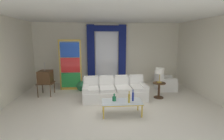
{
  "coord_description": "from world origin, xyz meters",
  "views": [
    {
      "loc": [
        -0.48,
        -5.48,
        2.23
      ],
      "look_at": [
        0.03,
        0.9,
        1.05
      ],
      "focal_mm": 27.24,
      "sensor_mm": 36.0,
      "label": 1
    }
  ],
  "objects_px": {
    "coffee_table": "(122,103)",
    "round_side_table": "(159,89)",
    "bottle_blue_decanter": "(114,98)",
    "peacock_figurine": "(82,87)",
    "couch_white_long": "(114,91)",
    "bottle_crystal_tall": "(133,96)",
    "armchair_white": "(164,83)",
    "bottle_amber_squat": "(129,98)",
    "table_lamp_brass": "(160,71)",
    "stained_glass_divider": "(70,66)",
    "vintage_tv": "(45,77)"
  },
  "relations": [
    {
      "from": "bottle_amber_squat",
      "to": "armchair_white",
      "type": "bearing_deg",
      "value": 50.51
    },
    {
      "from": "couch_white_long",
      "to": "coffee_table",
      "type": "distance_m",
      "value": 1.37
    },
    {
      "from": "bottle_crystal_tall",
      "to": "coffee_table",
      "type": "bearing_deg",
      "value": -177.96
    },
    {
      "from": "couch_white_long",
      "to": "vintage_tv",
      "type": "relative_size",
      "value": 1.76
    },
    {
      "from": "bottle_amber_squat",
      "to": "table_lamp_brass",
      "type": "distance_m",
      "value": 2.08
    },
    {
      "from": "bottle_crystal_tall",
      "to": "peacock_figurine",
      "type": "relative_size",
      "value": 0.58
    },
    {
      "from": "couch_white_long",
      "to": "bottle_amber_squat",
      "type": "bearing_deg",
      "value": -79.34
    },
    {
      "from": "coffee_table",
      "to": "table_lamp_brass",
      "type": "distance_m",
      "value": 2.19
    },
    {
      "from": "couch_white_long",
      "to": "stained_glass_divider",
      "type": "xyz_separation_m",
      "value": [
        -1.8,
        1.31,
        0.75
      ]
    },
    {
      "from": "couch_white_long",
      "to": "bottle_crystal_tall",
      "type": "height_order",
      "value": "couch_white_long"
    },
    {
      "from": "bottle_blue_decanter",
      "to": "peacock_figurine",
      "type": "bearing_deg",
      "value": 117.38
    },
    {
      "from": "bottle_amber_squat",
      "to": "peacock_figurine",
      "type": "distance_m",
      "value": 2.96
    },
    {
      "from": "bottle_blue_decanter",
      "to": "bottle_crystal_tall",
      "type": "distance_m",
      "value": 0.56
    },
    {
      "from": "bottle_crystal_tall",
      "to": "peacock_figurine",
      "type": "bearing_deg",
      "value": 126.61
    },
    {
      "from": "bottle_blue_decanter",
      "to": "armchair_white",
      "type": "height_order",
      "value": "armchair_white"
    },
    {
      "from": "couch_white_long",
      "to": "stained_glass_divider",
      "type": "distance_m",
      "value": 2.35
    },
    {
      "from": "bottle_amber_squat",
      "to": "peacock_figurine",
      "type": "relative_size",
      "value": 0.58
    },
    {
      "from": "bottle_amber_squat",
      "to": "table_lamp_brass",
      "type": "height_order",
      "value": "table_lamp_brass"
    },
    {
      "from": "couch_white_long",
      "to": "peacock_figurine",
      "type": "relative_size",
      "value": 3.96
    },
    {
      "from": "coffee_table",
      "to": "bottle_blue_decanter",
      "type": "distance_m",
      "value": 0.26
    },
    {
      "from": "couch_white_long",
      "to": "table_lamp_brass",
      "type": "bearing_deg",
      "value": -1.31
    },
    {
      "from": "bottle_amber_squat",
      "to": "peacock_figurine",
      "type": "height_order",
      "value": "bottle_amber_squat"
    },
    {
      "from": "bottle_blue_decanter",
      "to": "armchair_white",
      "type": "relative_size",
      "value": 0.26
    },
    {
      "from": "bottle_amber_squat",
      "to": "round_side_table",
      "type": "height_order",
      "value": "bottle_amber_squat"
    },
    {
      "from": "bottle_crystal_tall",
      "to": "round_side_table",
      "type": "xyz_separation_m",
      "value": [
        1.28,
        1.32,
        -0.2
      ]
    },
    {
      "from": "couch_white_long",
      "to": "bottle_blue_decanter",
      "type": "bearing_deg",
      "value": -95.83
    },
    {
      "from": "couch_white_long",
      "to": "coffee_table",
      "type": "bearing_deg",
      "value": -86.4
    },
    {
      "from": "armchair_white",
      "to": "stained_glass_divider",
      "type": "height_order",
      "value": "stained_glass_divider"
    },
    {
      "from": "vintage_tv",
      "to": "round_side_table",
      "type": "distance_m",
      "value": 4.45
    },
    {
      "from": "stained_glass_divider",
      "to": "table_lamp_brass",
      "type": "relative_size",
      "value": 3.86
    },
    {
      "from": "stained_glass_divider",
      "to": "round_side_table",
      "type": "height_order",
      "value": "stained_glass_divider"
    },
    {
      "from": "bottle_crystal_tall",
      "to": "table_lamp_brass",
      "type": "relative_size",
      "value": 0.61
    },
    {
      "from": "table_lamp_brass",
      "to": "armchair_white",
      "type": "bearing_deg",
      "value": 59.09
    },
    {
      "from": "bottle_crystal_tall",
      "to": "armchair_white",
      "type": "relative_size",
      "value": 0.4
    },
    {
      "from": "couch_white_long",
      "to": "table_lamp_brass",
      "type": "relative_size",
      "value": 4.17
    },
    {
      "from": "coffee_table",
      "to": "round_side_table",
      "type": "xyz_separation_m",
      "value": [
        1.61,
        1.33,
        -0.02
      ]
    },
    {
      "from": "stained_glass_divider",
      "to": "bottle_crystal_tall",
      "type": "bearing_deg",
      "value": -50.25
    },
    {
      "from": "bottle_blue_decanter",
      "to": "peacock_figurine",
      "type": "xyz_separation_m",
      "value": [
        -1.19,
        2.29,
        -0.27
      ]
    },
    {
      "from": "stained_glass_divider",
      "to": "round_side_table",
      "type": "relative_size",
      "value": 3.7
    },
    {
      "from": "stained_glass_divider",
      "to": "round_side_table",
      "type": "bearing_deg",
      "value": -21.13
    },
    {
      "from": "bottle_amber_squat",
      "to": "peacock_figurine",
      "type": "xyz_separation_m",
      "value": [
        -1.6,
        2.47,
        -0.33
      ]
    },
    {
      "from": "stained_glass_divider",
      "to": "couch_white_long",
      "type": "bearing_deg",
      "value": -36.09
    },
    {
      "from": "coffee_table",
      "to": "bottle_amber_squat",
      "type": "xyz_separation_m",
      "value": [
        0.19,
        -0.12,
        0.18
      ]
    },
    {
      "from": "bottle_crystal_tall",
      "to": "armchair_white",
      "type": "bearing_deg",
      "value": 50.99
    },
    {
      "from": "bottle_crystal_tall",
      "to": "stained_glass_divider",
      "type": "distance_m",
      "value": 3.51
    },
    {
      "from": "bottle_blue_decanter",
      "to": "table_lamp_brass",
      "type": "xyz_separation_m",
      "value": [
        1.83,
        1.27,
        0.54
      ]
    },
    {
      "from": "couch_white_long",
      "to": "coffee_table",
      "type": "xyz_separation_m",
      "value": [
        0.09,
        -1.37,
        0.07
      ]
    },
    {
      "from": "coffee_table",
      "to": "table_lamp_brass",
      "type": "relative_size",
      "value": 2.07
    },
    {
      "from": "coffee_table",
      "to": "peacock_figurine",
      "type": "xyz_separation_m",
      "value": [
        -1.41,
        2.35,
        -0.15
      ]
    },
    {
      "from": "bottle_crystal_tall",
      "to": "stained_glass_divider",
      "type": "bearing_deg",
      "value": 129.75
    }
  ]
}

